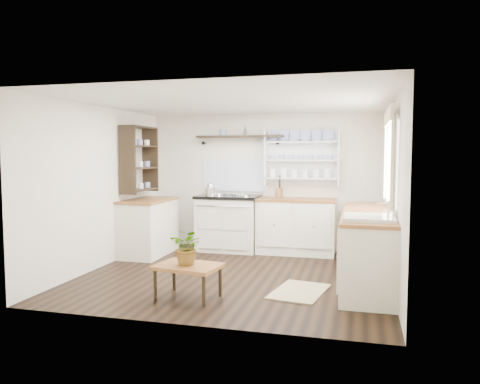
{
  "coord_description": "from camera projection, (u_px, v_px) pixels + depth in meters",
  "views": [
    {
      "loc": [
        1.6,
        -5.95,
        1.62
      ],
      "look_at": [
        -0.0,
        0.25,
        1.1
      ],
      "focal_mm": 35.0,
      "sensor_mm": 36.0,
      "label": 1
    }
  ],
  "objects": [
    {
      "name": "kettle",
      "position": [
        210.0,
        189.0,
        7.8
      ],
      "size": [
        0.17,
        0.17,
        0.21
      ],
      "primitive_type": null,
      "color": "silver",
      "rests_on": "aga_cooker"
    },
    {
      "name": "belfast_sink",
      "position": [
        369.0,
        228.0,
        5.16
      ],
      "size": [
        0.55,
        0.6,
        0.45
      ],
      "color": "white",
      "rests_on": "right_cabinets"
    },
    {
      "name": "center_table",
      "position": [
        188.0,
        269.0,
        5.24
      ],
      "size": [
        0.77,
        0.6,
        0.38
      ],
      "rotation": [
        0.0,
        0.0,
        -0.15
      ],
      "color": "brown",
      "rests_on": "floor"
    },
    {
      "name": "left_cabinets",
      "position": [
        148.0,
        226.0,
        7.53
      ],
      "size": [
        0.62,
        1.13,
        0.9
      ],
      "color": "silver",
      "rests_on": "floor"
    },
    {
      "name": "back_cabinets",
      "position": [
        296.0,
        225.0,
        7.63
      ],
      "size": [
        1.27,
        0.63,
        0.9
      ],
      "color": "silver",
      "rests_on": "floor"
    },
    {
      "name": "floor",
      "position": [
        236.0,
        275.0,
        6.28
      ],
      "size": [
        4.0,
        3.8,
        0.01
      ],
      "primitive_type": "cube",
      "color": "black",
      "rests_on": "ground"
    },
    {
      "name": "aga_cooker",
      "position": [
        229.0,
        222.0,
        7.89
      ],
      "size": [
        1.04,
        0.72,
        0.96
      ],
      "color": "silver",
      "rests_on": "floor"
    },
    {
      "name": "high_shelf",
      "position": [
        240.0,
        137.0,
        7.94
      ],
      "size": [
        1.5,
        0.29,
        0.16
      ],
      "color": "black",
      "rests_on": "wall_back"
    },
    {
      "name": "wall_back",
      "position": [
        264.0,
        182.0,
        8.02
      ],
      "size": [
        4.0,
        0.02,
        2.3
      ],
      "primitive_type": "cube",
      "color": "beige",
      "rests_on": "ground"
    },
    {
      "name": "utensil_crock",
      "position": [
        279.0,
        193.0,
        7.74
      ],
      "size": [
        0.13,
        0.13,
        0.15
      ],
      "primitive_type": "cylinder",
      "color": "brown",
      "rests_on": "back_cabinets"
    },
    {
      "name": "right_cabinets",
      "position": [
        367.0,
        246.0,
        5.91
      ],
      "size": [
        0.62,
        2.43,
        0.9
      ],
      "color": "silver",
      "rests_on": "floor"
    },
    {
      "name": "ceiling",
      "position": [
        236.0,
        102.0,
        6.09
      ],
      "size": [
        4.0,
        3.8,
        0.01
      ],
      "primitive_type": "cube",
      "color": "white",
      "rests_on": "wall_back"
    },
    {
      "name": "left_shelving",
      "position": [
        139.0,
        159.0,
        7.48
      ],
      "size": [
        0.28,
        0.8,
        1.05
      ],
      "primitive_type": "cube",
      "color": "black",
      "rests_on": "wall_left"
    },
    {
      "name": "floor_rug",
      "position": [
        299.0,
        291.0,
        5.5
      ],
      "size": [
        0.69,
        0.93,
        0.02
      ],
      "primitive_type": "cube",
      "rotation": [
        0.0,
        0.0,
        -0.18
      ],
      "color": "#89764F",
      "rests_on": "floor"
    },
    {
      "name": "plate_rack",
      "position": [
        302.0,
        158.0,
        7.79
      ],
      "size": [
        1.2,
        0.22,
        0.9
      ],
      "color": "white",
      "rests_on": "wall_back"
    },
    {
      "name": "wall_right",
      "position": [
        394.0,
        193.0,
        5.68
      ],
      "size": [
        0.02,
        3.8,
        2.3
      ],
      "primitive_type": "cube",
      "color": "beige",
      "rests_on": "ground"
    },
    {
      "name": "wall_left",
      "position": [
        101.0,
        187.0,
        6.68
      ],
      "size": [
        0.02,
        3.8,
        2.3
      ],
      "primitive_type": "cube",
      "color": "beige",
      "rests_on": "ground"
    },
    {
      "name": "window",
      "position": [
        390.0,
        159.0,
        5.81
      ],
      "size": [
        0.08,
        1.55,
        1.22
      ],
      "color": "white",
      "rests_on": "wall_right"
    },
    {
      "name": "potted_plant",
      "position": [
        188.0,
        247.0,
        5.22
      ],
      "size": [
        0.4,
        0.36,
        0.4
      ],
      "primitive_type": "imported",
      "rotation": [
        0.0,
        0.0,
        -0.14
      ],
      "color": "#3F7233",
      "rests_on": "center_table"
    }
  ]
}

